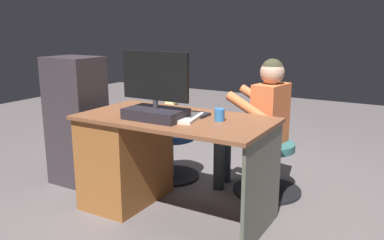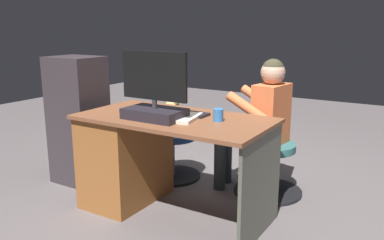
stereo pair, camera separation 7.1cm
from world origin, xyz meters
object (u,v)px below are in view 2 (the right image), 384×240
at_px(desk, 136,154).
at_px(cup, 218,115).
at_px(computer_mouse, 153,107).
at_px(tv_remote, 134,113).
at_px(person, 260,115).
at_px(monitor, 154,100).
at_px(teddy_bear, 173,117).
at_px(keyboard, 181,113).
at_px(visitor_chair, 269,166).
at_px(office_chair_teddy, 172,150).

relative_size(desk, cup, 16.33).
distance_m(computer_mouse, tv_remote, 0.22).
xyz_separation_m(cup, person, (-0.04, -0.66, -0.13)).
relative_size(cup, tv_remote, 0.57).
bearing_deg(monitor, computer_mouse, -50.80).
xyz_separation_m(teddy_bear, person, (-0.80, -0.10, 0.09)).
height_order(monitor, person, monitor).
bearing_deg(keyboard, teddy_bear, -50.37).
distance_m(desk, computer_mouse, 0.39).
bearing_deg(visitor_chair, office_chair_teddy, 7.79).
relative_size(monitor, cup, 6.16).
relative_size(cup, person, 0.08).
distance_m(tv_remote, person, 1.04).
bearing_deg(computer_mouse, monitor, 129.20).
distance_m(desk, monitor, 0.57).
distance_m(monitor, person, 0.97).
distance_m(cup, tv_remote, 0.64).
relative_size(teddy_bear, visitor_chair, 0.54).
xyz_separation_m(tv_remote, teddy_bear, (0.13, -0.69, -0.18)).
xyz_separation_m(desk, visitor_chair, (-0.83, -0.72, -0.16)).
distance_m(monitor, cup, 0.45).
bearing_deg(teddy_bear, keyboard, 129.63).
xyz_separation_m(computer_mouse, cup, (-0.62, 0.08, 0.02)).
bearing_deg(monitor, tv_remote, -10.07).
bearing_deg(tv_remote, visitor_chair, -157.08).
distance_m(tv_remote, office_chair_teddy, 0.85).
distance_m(keyboard, tv_remote, 0.35).
bearing_deg(office_chair_teddy, desk, 95.97).
bearing_deg(visitor_chair, computer_mouse, 38.17).
bearing_deg(person, office_chair_teddy, 7.79).
xyz_separation_m(keyboard, computer_mouse, (0.28, -0.03, 0.01)).
bearing_deg(office_chair_teddy, visitor_chair, -172.21).
xyz_separation_m(desk, keyboard, (-0.35, -0.10, 0.35)).
relative_size(monitor, visitor_chair, 0.92).
xyz_separation_m(computer_mouse, teddy_bear, (0.14, -0.48, -0.19)).
bearing_deg(monitor, desk, -23.64).
relative_size(cup, visitor_chair, 0.15).
xyz_separation_m(cup, visitor_chair, (-0.13, -0.67, -0.55)).
bearing_deg(visitor_chair, keyboard, 52.53).
xyz_separation_m(cup, tv_remote, (0.63, 0.13, -0.03)).
bearing_deg(keyboard, computer_mouse, -5.25).
distance_m(monitor, visitor_chair, 1.19).
bearing_deg(keyboard, person, -122.42).
xyz_separation_m(tv_remote, person, (-0.67, -0.79, -0.09)).
bearing_deg(cup, monitor, 22.86).
distance_m(cup, visitor_chair, 0.88).
height_order(monitor, computer_mouse, monitor).
bearing_deg(desk, monitor, 156.36).
xyz_separation_m(desk, person, (-0.74, -0.71, 0.26)).
relative_size(desk, visitor_chair, 2.44).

